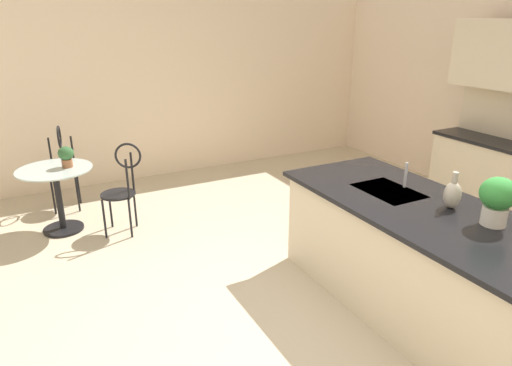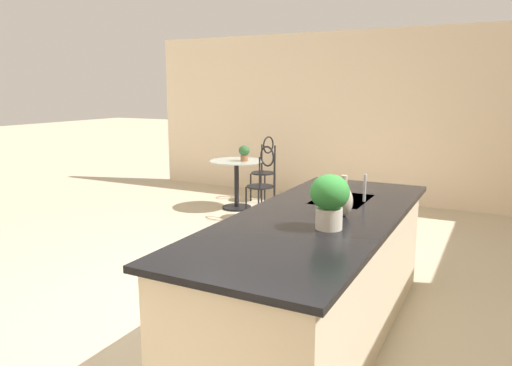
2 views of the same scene
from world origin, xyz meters
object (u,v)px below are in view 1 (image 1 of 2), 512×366
object	(u,v)px
chair_by_island	(122,185)
bistro_table	(58,194)
vase_on_counter	(453,194)
chair_near_window	(63,164)
potted_plant_on_table	(66,155)
potted_plant_counter_near	(498,198)

from	to	relation	value
chair_by_island	bistro_table	bearing A→B (deg)	-121.38
chair_by_island	vase_on_counter	bearing A→B (deg)	36.22
chair_near_window	potted_plant_on_table	size ratio (longest dim) A/B	4.45
potted_plant_counter_near	chair_by_island	bearing A→B (deg)	-146.89
bistro_table	potted_plant_on_table	xyz separation A→B (m)	(0.01, 0.14, 0.43)
chair_near_window	potted_plant_on_table	bearing A→B (deg)	0.39
potted_plant_on_table	vase_on_counter	size ratio (longest dim) A/B	0.81
chair_by_island	vase_on_counter	distance (m)	3.33
chair_near_window	potted_plant_counter_near	world-z (taller)	potted_plant_counter_near
potted_plant_counter_near	vase_on_counter	distance (m)	0.36
bistro_table	vase_on_counter	world-z (taller)	vase_on_counter
chair_by_island	potted_plant_counter_near	distance (m)	3.64
bistro_table	potted_plant_counter_near	distance (m)	4.33
bistro_table	potted_plant_counter_near	xyz separation A→B (m)	(3.40, 2.60, 0.67)
chair_near_window	vase_on_counter	world-z (taller)	vase_on_counter
bistro_table	potted_plant_on_table	distance (m)	0.45
vase_on_counter	potted_plant_on_table	bearing A→B (deg)	-141.20
chair_by_island	vase_on_counter	xyz separation A→B (m)	(2.66, 1.95, 0.46)
chair_by_island	vase_on_counter	size ratio (longest dim) A/B	3.62
chair_near_window	chair_by_island	world-z (taller)	same
bistro_table	vase_on_counter	distance (m)	4.04
potted_plant_on_table	potted_plant_counter_near	xyz separation A→B (m)	(3.39, 2.46, 0.25)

